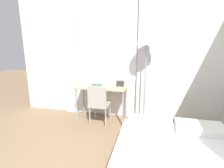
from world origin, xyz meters
TOP-DOWN VIEW (x-y plane):
  - wall_back_with_window at (-0.06, 2.79)m, footprint 5.05×0.13m
  - desk at (-0.46, 2.47)m, footprint 1.08×0.48m
  - desk_chair at (-0.45, 2.24)m, footprint 0.41×0.41m
  - standing_lamp at (0.45, 2.46)m, footprint 0.43×0.43m
  - telephone at (-0.07, 2.54)m, footprint 0.17×0.16m
  - book at (-0.58, 2.46)m, footprint 0.21×0.17m

SIDE VIEW (x-z plane):
  - desk_chair at x=-0.45m, z-range 0.06..0.90m
  - desk at x=-0.46m, z-range 0.31..1.08m
  - book at x=-0.58m, z-range 0.77..0.80m
  - telephone at x=-0.07m, z-range 0.77..0.87m
  - wall_back_with_window at x=-0.06m, z-range 0.00..2.70m
  - standing_lamp at x=0.45m, z-range 0.71..2.56m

